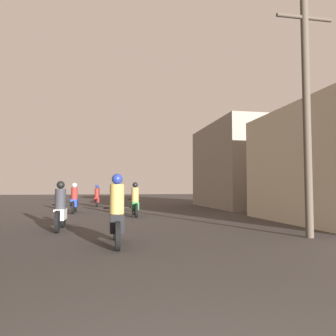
% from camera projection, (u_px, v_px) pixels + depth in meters
% --- Properties ---
extents(motorcycle_black, '(0.60, 1.95, 1.60)m').
position_uv_depth(motorcycle_black, '(117.00, 216.00, 7.36)').
color(motorcycle_black, black).
rests_on(motorcycle_black, ground_plane).
extents(motorcycle_white, '(0.60, 1.91, 1.49)m').
position_uv_depth(motorcycle_white, '(60.00, 210.00, 9.92)').
color(motorcycle_white, black).
rests_on(motorcycle_white, ground_plane).
extents(motorcycle_green, '(0.60, 1.90, 1.52)m').
position_uv_depth(motorcycle_green, '(135.00, 203.00, 14.66)').
color(motorcycle_green, black).
rests_on(motorcycle_green, ground_plane).
extents(motorcycle_blue, '(0.60, 2.09, 1.53)m').
position_uv_depth(motorcycle_blue, '(74.00, 201.00, 16.63)').
color(motorcycle_blue, black).
rests_on(motorcycle_blue, ground_plane).
extents(motorcycle_red, '(0.60, 1.93, 1.47)m').
position_uv_depth(motorcycle_red, '(97.00, 198.00, 22.14)').
color(motorcycle_red, black).
rests_on(motorcycle_red, ground_plane).
extents(building_right_far, '(5.84, 7.97, 5.35)m').
position_uv_depth(building_right_far, '(251.00, 166.00, 21.64)').
color(building_right_far, gray).
rests_on(building_right_far, ground_plane).
extents(utility_pole_near, '(1.60, 0.20, 6.33)m').
position_uv_depth(utility_pole_near, '(307.00, 110.00, 8.59)').
color(utility_pole_near, '#4C4238').
rests_on(utility_pole_near, ground_plane).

